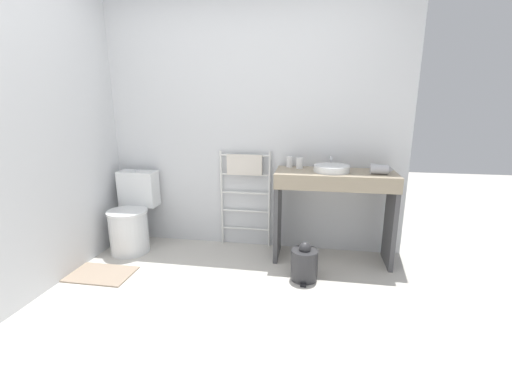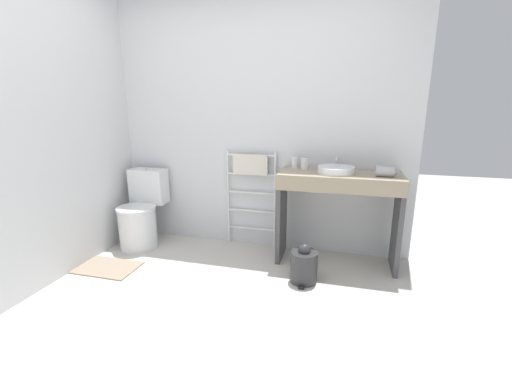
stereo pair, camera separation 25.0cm
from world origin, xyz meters
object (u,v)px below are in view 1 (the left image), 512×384
Objects in this scene: towel_radiator at (245,179)px; trash_bin at (304,263)px; toilet at (132,218)px; cup_near_edge at (300,163)px; sink_basin at (332,168)px; cup_near_wall at (289,162)px; hair_dryer at (380,169)px.

trash_bin is (0.64, -0.62, -0.57)m from towel_radiator.
towel_radiator is at bearing 135.66° from trash_bin.
cup_near_edge is (1.67, 0.18, 0.58)m from toilet.
toilet is 0.79× the size of towel_radiator.
sink_basin is 0.43m from cup_near_wall.
cup_near_edge is at bearing -9.58° from towel_radiator.
sink_basin is 3.20× the size of cup_near_wall.
towel_radiator is 2.95× the size of trash_bin.
cup_near_wall is at bearing 156.28° from sink_basin.
cup_near_edge is (0.10, -0.06, 0.00)m from cup_near_wall.
cup_near_wall is at bearing 8.75° from toilet.
towel_radiator is 9.96× the size of cup_near_wall.
cup_near_wall reaches higher than trash_bin.
hair_dryer is at bearing -14.14° from cup_near_wall.
hair_dryer is (0.42, -0.03, 0.01)m from sink_basin.
trash_bin is at bearing -147.93° from hair_dryer.
trash_bin is (-0.20, -0.42, -0.75)m from sink_basin.
hair_dryer reaches higher than sink_basin.
cup_near_edge is 0.72m from hair_dryer.
towel_radiator is 1.29m from hair_dryer.
towel_radiator is (1.12, 0.27, 0.38)m from toilet.
hair_dryer is 0.59× the size of trash_bin.
toilet is 2.45m from hair_dryer.
sink_basin is at bearing 175.71° from hair_dryer.
cup_near_edge reaches higher than toilet.
sink_basin is 0.42m from hair_dryer.
sink_basin is at bearing -13.58° from towel_radiator.
cup_near_wall is 0.30× the size of trash_bin.
cup_near_edge reaches higher than hair_dryer.
hair_dryer is (1.26, -0.23, 0.19)m from towel_radiator.
toilet is at bearing -173.85° from cup_near_edge.
sink_basin is 0.89m from trash_bin.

